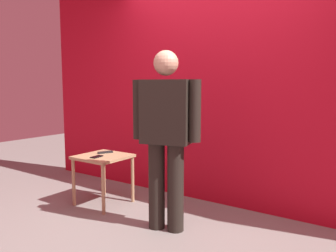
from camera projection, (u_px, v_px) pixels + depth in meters
The scene contains 6 objects.
ground_plane at pixel (153, 241), 2.82m from camera, with size 12.00×12.00×0.00m, color gray.
back_wall_red at pixel (219, 84), 3.65m from camera, with size 5.19×0.12×2.67m, color red.
standing_person at pixel (166, 131), 2.96m from camera, with size 0.64×0.32×1.62m.
side_table at pixel (103, 163), 3.67m from camera, with size 0.52×0.52×0.55m.
cell_phone at pixel (97, 157), 3.56m from camera, with size 0.07×0.14×0.01m, color black.
tv_remote at pixel (105, 152), 3.78m from camera, with size 0.04×0.17×0.02m, color black.
Camera 1 is at (1.63, -2.14, 1.30)m, focal length 35.54 mm.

